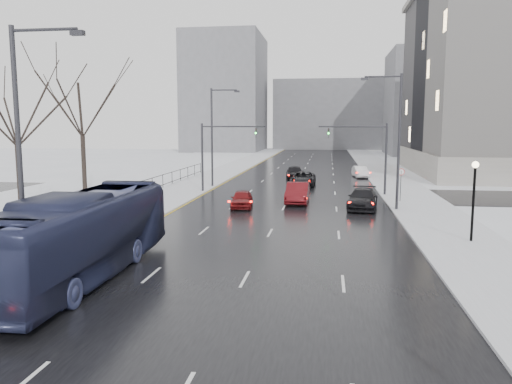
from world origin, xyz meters
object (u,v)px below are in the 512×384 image
at_px(lamppost_r_mid, 474,189).
at_px(mast_signal_right, 374,150).
at_px(sedan_right_cross, 303,179).
at_px(sedan_center_near, 242,199).
at_px(no_uturn_sign, 401,175).
at_px(sedan_center_far, 295,173).
at_px(sedan_right_far, 363,199).
at_px(streetlight_l_near, 24,144).
at_px(sedan_right_distant, 360,172).
at_px(bus, 81,236).
at_px(streetlight_r_mid, 396,135).
at_px(streetlight_l_far, 214,132).
at_px(mast_signal_left, 213,149).
at_px(tree_park_d, 22,216).
at_px(sedan_right_near, 298,193).
at_px(tree_park_e, 85,196).

distance_m(lamppost_r_mid, mast_signal_right, 18.41).
bearing_deg(sedan_right_cross, sedan_center_near, -104.21).
relative_size(no_uturn_sign, sedan_center_far, 0.56).
xyz_separation_m(sedan_right_cross, sedan_right_far, (5.19, -13.82, 0.02)).
height_order(streetlight_l_near, sedan_right_cross, streetlight_l_near).
bearing_deg(sedan_right_distant, no_uturn_sign, -91.84).
relative_size(bus, sedan_center_near, 3.27).
xyz_separation_m(streetlight_r_mid, sedan_center_far, (-8.67, 20.10, -4.76)).
height_order(streetlight_l_near, sedan_right_far, streetlight_l_near).
distance_m(sedan_center_far, sedan_right_distant, 8.54).
bearing_deg(no_uturn_sign, mast_signal_right, 115.11).
bearing_deg(streetlight_l_near, sedan_right_far, 55.40).
distance_m(bus, sedan_right_distant, 44.80).
relative_size(no_uturn_sign, sedan_right_cross, 0.51).
bearing_deg(streetlight_l_near, sedan_center_far, 79.18).
xyz_separation_m(streetlight_l_far, mast_signal_right, (15.49, -4.00, -1.51)).
xyz_separation_m(mast_signal_right, sedan_right_far, (-1.38, -7.54, -3.31)).
bearing_deg(mast_signal_right, sedan_right_cross, 136.24).
bearing_deg(mast_signal_left, sedan_right_distant, 47.40).
bearing_deg(sedan_right_cross, sedan_right_far, -68.44).
height_order(streetlight_l_near, sedan_right_distant, streetlight_l_near).
bearing_deg(streetlight_r_mid, mast_signal_right, 96.00).
bearing_deg(streetlight_r_mid, lamppost_r_mid, -74.18).
distance_m(streetlight_l_far, sedan_center_near, 14.14).
bearing_deg(streetlight_l_near, mast_signal_right, 61.04).
bearing_deg(no_uturn_sign, sedan_center_near, -160.90).
bearing_deg(mast_signal_left, streetlight_r_mid, -27.31).
bearing_deg(bus, sedan_center_far, 80.32).
height_order(sedan_right_far, sedan_right_distant, sedan_right_far).
distance_m(streetlight_l_near, mast_signal_left, 28.05).
relative_size(sedan_right_cross, sedan_right_distant, 1.27).
height_order(streetlight_r_mid, mast_signal_right, streetlight_r_mid).
relative_size(streetlight_l_near, mast_signal_left, 1.54).
bearing_deg(sedan_center_far, tree_park_d, -130.40).
height_order(sedan_center_far, sedan_right_distant, sedan_center_far).
relative_size(streetlight_l_far, sedan_right_near, 1.99).
bearing_deg(tree_park_d, streetlight_l_far, 61.85).
xyz_separation_m(sedan_center_near, sedan_right_near, (4.09, 2.92, 0.16)).
bearing_deg(streetlight_l_near, streetlight_l_far, 90.00).
height_order(mast_signal_left, sedan_right_cross, mast_signal_left).
bearing_deg(sedan_right_near, streetlight_l_far, 134.32).
height_order(tree_park_e, streetlight_l_far, streetlight_l_far).
bearing_deg(sedan_right_cross, sedan_right_distant, 56.89).
xyz_separation_m(lamppost_r_mid, sedan_right_near, (-10.10, 12.62, -2.08)).
height_order(tree_park_d, streetlight_r_mid, streetlight_r_mid).
xyz_separation_m(tree_park_e, streetlight_r_mid, (26.37, -4.00, 5.62)).
bearing_deg(tree_park_d, sedan_right_far, 15.22).
xyz_separation_m(mast_signal_left, no_uturn_sign, (16.53, -4.00, -1.81)).
distance_m(mast_signal_left, sedan_right_far, 15.62).
bearing_deg(sedan_right_distant, streetlight_r_mid, -95.29).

